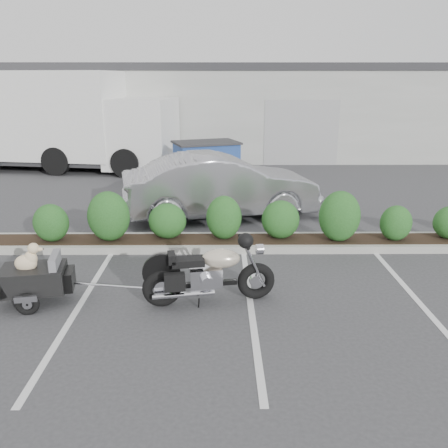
{
  "coord_description": "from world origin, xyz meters",
  "views": [
    {
      "loc": [
        0.73,
        -7.31,
        3.44
      ],
      "look_at": [
        0.79,
        1.37,
        0.75
      ],
      "focal_mm": 38.0,
      "sensor_mm": 36.0,
      "label": 1
    }
  ],
  "objects_px": {
    "motorcycle": "(210,274)",
    "delivery_truck": "(74,123)",
    "dumpster": "(206,162)",
    "pet_trailer": "(33,278)",
    "sedan": "(221,186)"
  },
  "relations": [
    {
      "from": "motorcycle",
      "to": "delivery_truck",
      "type": "height_order",
      "value": "delivery_truck"
    },
    {
      "from": "motorcycle",
      "to": "dumpster",
      "type": "bearing_deg",
      "value": 81.99
    },
    {
      "from": "pet_trailer",
      "to": "sedan",
      "type": "xyz_separation_m",
      "value": [
        2.98,
        4.87,
        0.38
      ]
    },
    {
      "from": "pet_trailer",
      "to": "delivery_truck",
      "type": "bearing_deg",
      "value": 92.98
    },
    {
      "from": "pet_trailer",
      "to": "motorcycle",
      "type": "bearing_deg",
      "value": -10.25
    },
    {
      "from": "motorcycle",
      "to": "dumpster",
      "type": "distance_m",
      "value": 9.15
    },
    {
      "from": "delivery_truck",
      "to": "sedan",
      "type": "bearing_deg",
      "value": -40.94
    },
    {
      "from": "motorcycle",
      "to": "sedan",
      "type": "relative_size",
      "value": 0.43
    },
    {
      "from": "motorcycle",
      "to": "delivery_truck",
      "type": "distance_m",
      "value": 12.87
    },
    {
      "from": "pet_trailer",
      "to": "sedan",
      "type": "bearing_deg",
      "value": 48.67
    },
    {
      "from": "motorcycle",
      "to": "sedan",
      "type": "xyz_separation_m",
      "value": [
        0.19,
        4.89,
        0.32
      ]
    },
    {
      "from": "dumpster",
      "to": "pet_trailer",
      "type": "bearing_deg",
      "value": -124.53
    },
    {
      "from": "motorcycle",
      "to": "pet_trailer",
      "type": "height_order",
      "value": "motorcycle"
    },
    {
      "from": "dumpster",
      "to": "motorcycle",
      "type": "bearing_deg",
      "value": -107.42
    },
    {
      "from": "pet_trailer",
      "to": "delivery_truck",
      "type": "height_order",
      "value": "delivery_truck"
    }
  ]
}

